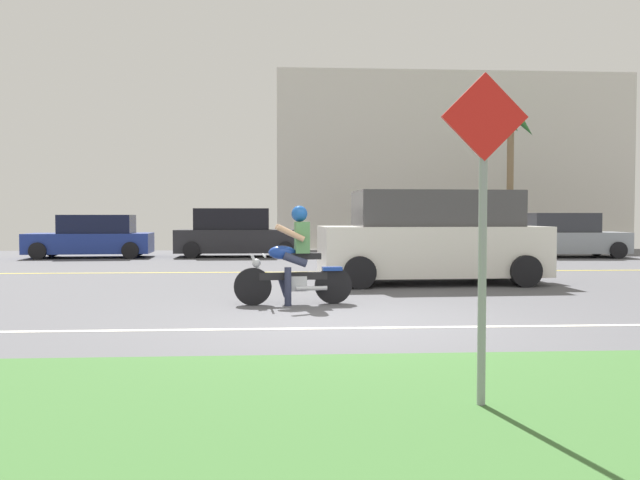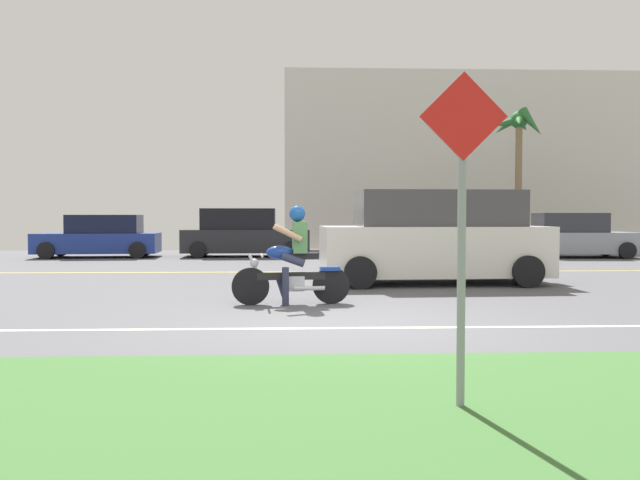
# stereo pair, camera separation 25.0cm
# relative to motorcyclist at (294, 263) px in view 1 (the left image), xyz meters

# --- Properties ---
(ground) EXTENTS (56.00, 30.00, 0.04)m
(ground) POSITION_rel_motorcyclist_xyz_m (0.72, 1.25, -0.69)
(ground) COLOR #545459
(grass_median) EXTENTS (56.00, 3.80, 0.06)m
(grass_median) POSITION_rel_motorcyclist_xyz_m (0.72, -5.85, -0.64)
(grass_median) COLOR #3D6B33
(grass_median) RESTS_ON ground
(lane_line_near) EXTENTS (50.40, 0.12, 0.01)m
(lane_line_near) POSITION_rel_motorcyclist_xyz_m (0.72, -2.20, -0.67)
(lane_line_near) COLOR silver
(lane_line_near) RESTS_ON ground
(lane_line_far) EXTENTS (50.40, 0.12, 0.01)m
(lane_line_far) POSITION_rel_motorcyclist_xyz_m (0.72, 5.86, -0.67)
(lane_line_far) COLOR yellow
(lane_line_far) RESTS_ON ground
(motorcyclist) EXTENTS (1.89, 0.62, 1.58)m
(motorcyclist) POSITION_rel_motorcyclist_xyz_m (0.00, 0.00, 0.00)
(motorcyclist) COLOR black
(motorcyclist) RESTS_ON ground
(suv_nearby) EXTENTS (4.89, 2.29, 1.95)m
(suv_nearby) POSITION_rel_motorcyclist_xyz_m (2.98, 3.11, 0.28)
(suv_nearby) COLOR white
(suv_nearby) RESTS_ON ground
(parked_car_0) EXTENTS (4.17, 2.04, 1.46)m
(parked_car_0) POSITION_rel_motorcyclist_xyz_m (-6.65, 11.86, 0.02)
(parked_car_0) COLOR navy
(parked_car_0) RESTS_ON ground
(parked_car_1) EXTENTS (4.40, 1.85, 1.68)m
(parked_car_1) POSITION_rel_motorcyclist_xyz_m (-1.74, 12.09, 0.11)
(parked_car_1) COLOR #232328
(parked_car_1) RESTS_ON ground
(parked_car_2) EXTENTS (3.91, 2.05, 1.64)m
(parked_car_2) POSITION_rel_motorcyclist_xyz_m (4.21, 9.92, 0.09)
(parked_car_2) COLOR silver
(parked_car_2) RESTS_ON ground
(parked_car_3) EXTENTS (3.87, 2.09, 1.52)m
(parked_car_3) POSITION_rel_motorcyclist_xyz_m (9.61, 11.17, 0.04)
(parked_car_3) COLOR #8C939E
(parked_car_3) RESTS_ON ground
(palm_tree_0) EXTENTS (2.29, 2.27, 5.67)m
(palm_tree_0) POSITION_rel_motorcyclist_xyz_m (8.88, 14.59, 3.98)
(palm_tree_0) COLOR #846B4C
(palm_tree_0) RESTS_ON ground
(street_sign) EXTENTS (0.62, 0.06, 2.43)m
(street_sign) POSITION_rel_motorcyclist_xyz_m (1.23, -5.67, 0.81)
(street_sign) COLOR gray
(street_sign) RESTS_ON ground
(building_far) EXTENTS (15.94, 4.00, 7.79)m
(building_far) POSITION_rel_motorcyclist_xyz_m (7.57, 19.25, 3.23)
(building_far) COLOR beige
(building_far) RESTS_ON ground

